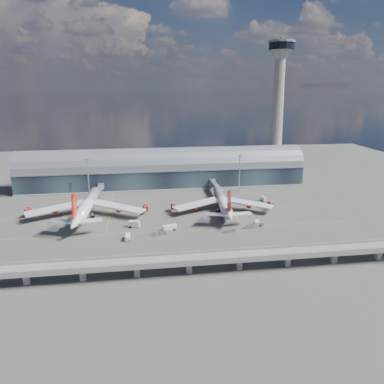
{
  "coord_description": "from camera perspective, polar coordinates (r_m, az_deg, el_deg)",
  "views": [
    {
      "loc": [
        -17.93,
        -185.3,
        70.17
      ],
      "look_at": [
        10.73,
        10.0,
        14.0
      ],
      "focal_mm": 35.0,
      "sensor_mm": 36.0,
      "label": 1
    }
  ],
  "objects": [
    {
      "name": "guideway",
      "position": [
        146.66,
        -0.47,
        -10.37
      ],
      "size": [
        220.0,
        8.5,
        7.2
      ],
      "color": "gray",
      "rests_on": "ground"
    },
    {
      "name": "taxi_lines",
      "position": [
        219.69,
        -3.23,
        -2.77
      ],
      "size": [
        200.0,
        80.12,
        0.01
      ],
      "color": "gold",
      "rests_on": "ground"
    },
    {
      "name": "terminal",
      "position": [
        270.38,
        -4.35,
        3.27
      ],
      "size": [
        200.0,
        30.0,
        28.0
      ],
      "color": "#1D2631",
      "rests_on": "ground"
    },
    {
      "name": "cargo_train_0",
      "position": [
        183.91,
        -4.87,
        -6.3
      ],
      "size": [
        8.05,
        3.61,
        1.76
      ],
      "rotation": [
        0.0,
        0.0,
        1.31
      ],
      "color": "gray",
      "rests_on": "ground"
    },
    {
      "name": "floodlight_mast_right",
      "position": [
        256.04,
        7.26,
        3.0
      ],
      "size": [
        3.0,
        0.7,
        25.7
      ],
      "color": "gray",
      "rests_on": "ground"
    },
    {
      "name": "service_truck_0",
      "position": [
        180.38,
        -9.8,
        -6.81
      ],
      "size": [
        2.52,
        6.12,
        2.48
      ],
      "rotation": [
        0.0,
        0.0,
        -0.09
      ],
      "color": "silver",
      "rests_on": "ground"
    },
    {
      "name": "jet_bridge_left",
      "position": [
        248.44,
        -13.96,
        0.24
      ],
      "size": [
        4.4,
        28.0,
        7.25
      ],
      "color": "gray",
      "rests_on": "ground"
    },
    {
      "name": "floodlight_mast_left",
      "position": [
        248.94,
        -15.53,
        2.17
      ],
      "size": [
        3.0,
        0.7,
        25.7
      ],
      "color": "gray",
      "rests_on": "ground"
    },
    {
      "name": "airliner_right",
      "position": [
        216.34,
        4.68,
        -1.65
      ],
      "size": [
        60.23,
        62.98,
        19.97
      ],
      "rotation": [
        0.0,
        0.0,
        -0.09
      ],
      "color": "white",
      "rests_on": "ground"
    },
    {
      "name": "jet_bridge_right",
      "position": [
        250.49,
        3.68,
        0.81
      ],
      "size": [
        4.4,
        32.0,
        7.25
      ],
      "color": "gray",
      "rests_on": "ground"
    },
    {
      "name": "service_truck_3",
      "position": [
        198.11,
        9.88,
        -4.69
      ],
      "size": [
        3.74,
        5.8,
        2.62
      ],
      "rotation": [
        0.0,
        0.0,
        -0.33
      ],
      "color": "silver",
      "rests_on": "ground"
    },
    {
      "name": "service_truck_1",
      "position": [
        195.33,
        -8.83,
        -4.84
      ],
      "size": [
        6.2,
        4.11,
        3.3
      ],
      "rotation": [
        0.0,
        0.0,
        1.29
      ],
      "color": "silver",
      "rests_on": "ground"
    },
    {
      "name": "service_truck_2",
      "position": [
        189.83,
        -3.41,
        -5.4
      ],
      "size": [
        7.46,
        4.37,
        2.61
      ],
      "rotation": [
        0.0,
        0.0,
        1.92
      ],
      "color": "silver",
      "rests_on": "ground"
    },
    {
      "name": "cargo_train_1",
      "position": [
        187.96,
        5.82,
        -5.86
      ],
      "size": [
        6.93,
        3.78,
        1.53
      ],
      "rotation": [
        0.0,
        0.0,
        1.21
      ],
      "color": "gray",
      "rests_on": "ground"
    },
    {
      "name": "control_tower",
      "position": [
        287.97,
        12.89,
        11.81
      ],
      "size": [
        19.0,
        19.0,
        103.0
      ],
      "color": "gray",
      "rests_on": "ground"
    },
    {
      "name": "service_truck_5",
      "position": [
        215.05,
        -16.36,
        -3.41
      ],
      "size": [
        5.34,
        6.33,
        2.94
      ],
      "rotation": [
        0.0,
        0.0,
        0.6
      ],
      "color": "silver",
      "rests_on": "ground"
    },
    {
      "name": "service_truck_4",
      "position": [
        241.01,
        10.84,
        -1.02
      ],
      "size": [
        2.75,
        4.57,
        2.48
      ],
      "rotation": [
        0.0,
        0.0,
        0.18
      ],
      "color": "silver",
      "rests_on": "ground"
    },
    {
      "name": "cargo_train_2",
      "position": [
        195.85,
        9.49,
        -5.03
      ],
      "size": [
        11.21,
        4.84,
        1.86
      ],
      "rotation": [
        0.0,
        0.0,
        1.28
      ],
      "color": "gray",
      "rests_on": "ground"
    },
    {
      "name": "ground",
      "position": [
        198.95,
        -2.65,
        -4.79
      ],
      "size": [
        500.0,
        500.0,
        0.0
      ],
      "primitive_type": "plane",
      "color": "#474744",
      "rests_on": "ground"
    },
    {
      "name": "airliner_left",
      "position": [
        214.54,
        -15.79,
        -2.08
      ],
      "size": [
        67.94,
        71.39,
        21.75
      ],
      "rotation": [
        0.0,
        0.0,
        -0.07
      ],
      "color": "white",
      "rests_on": "ground"
    }
  ]
}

